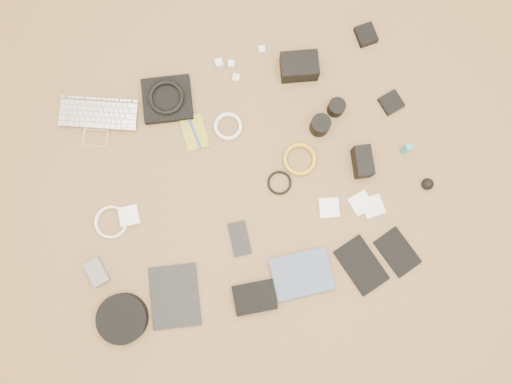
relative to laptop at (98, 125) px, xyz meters
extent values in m
cube|color=brown|center=(0.51, -0.39, -0.03)|extent=(4.00, 4.00, 0.04)
imported|color=silver|center=(0.00, 0.00, 0.00)|extent=(0.36, 0.30, 0.02)
cube|color=black|center=(0.29, 0.03, 0.00)|extent=(0.21, 0.20, 0.03)
torus|color=black|center=(0.29, 0.03, 0.03)|extent=(0.18, 0.18, 0.02)
cube|color=silver|center=(0.52, 0.13, 0.00)|extent=(0.03, 0.03, 0.03)
cube|color=silver|center=(0.57, 0.11, 0.00)|extent=(0.03, 0.03, 0.02)
cube|color=silver|center=(0.71, 0.14, 0.00)|extent=(0.03, 0.03, 0.02)
cube|color=silver|center=(0.58, 0.05, 0.00)|extent=(0.04, 0.04, 0.03)
cube|color=black|center=(0.83, 0.02, 0.03)|extent=(0.16, 0.12, 0.08)
cube|color=black|center=(1.13, 0.10, 0.00)|extent=(0.08, 0.09, 0.03)
cube|color=olive|center=(0.36, -0.12, -0.01)|extent=(0.09, 0.14, 0.01)
cylinder|color=#143FA8|center=(0.36, -0.12, 0.00)|extent=(0.03, 0.14, 0.01)
torus|color=white|center=(0.50, -0.13, -0.01)|extent=(0.12, 0.12, 0.01)
cylinder|color=black|center=(0.85, -0.23, 0.03)|extent=(0.08, 0.08, 0.08)
cylinder|color=black|center=(0.93, -0.17, 0.02)|extent=(0.09, 0.09, 0.06)
cube|color=black|center=(1.15, -0.20, 0.00)|extent=(0.10, 0.10, 0.02)
cube|color=silver|center=(0.05, -0.39, 0.00)|extent=(0.08, 0.08, 0.03)
torus|color=white|center=(-0.03, -0.39, -0.01)|extent=(0.15, 0.15, 0.01)
torus|color=black|center=(0.64, -0.40, -0.01)|extent=(0.10, 0.10, 0.01)
torus|color=#C38F17|center=(0.74, -0.33, 0.00)|extent=(0.13, 0.13, 0.01)
cube|color=black|center=(0.97, -0.41, 0.03)|extent=(0.08, 0.12, 0.09)
cylinder|color=teal|center=(1.14, -0.40, 0.03)|extent=(0.03, 0.03, 0.09)
cube|color=slate|center=(-0.12, -0.56, 0.00)|extent=(0.09, 0.11, 0.03)
cube|color=black|center=(0.14, -0.72, -0.01)|extent=(0.21, 0.26, 0.01)
cube|color=black|center=(0.43, -0.57, -0.01)|extent=(0.07, 0.13, 0.01)
cube|color=silver|center=(0.80, -0.54, -0.01)|extent=(0.09, 0.09, 0.01)
cube|color=silver|center=(0.93, -0.56, -0.01)|extent=(0.10, 0.10, 0.01)
cube|color=silver|center=(0.97, -0.58, -0.01)|extent=(0.09, 0.09, 0.01)
sphere|color=black|center=(1.19, -0.55, 0.01)|extent=(0.05, 0.05, 0.05)
cylinder|color=black|center=(-0.06, -0.76, 0.01)|extent=(0.23, 0.23, 0.05)
cube|color=black|center=(0.44, -0.80, 0.01)|extent=(0.16, 0.12, 0.04)
imported|color=#3F4E6A|center=(0.63, -0.85, 0.00)|extent=(0.23, 0.17, 0.02)
cube|color=black|center=(0.86, -0.79, 0.00)|extent=(0.18, 0.23, 0.01)
cube|color=black|center=(1.01, -0.77, -0.01)|extent=(0.16, 0.19, 0.01)
camera|label=1|loc=(0.48, -0.65, 1.92)|focal=35.00mm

